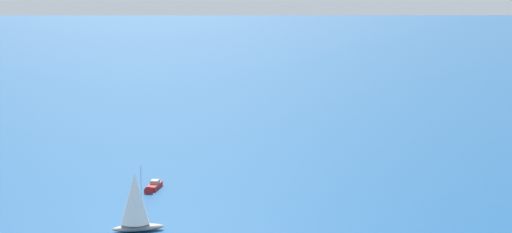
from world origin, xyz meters
name	(u,v)px	position (x,y,z in m)	size (l,w,h in m)	color
sailboat_offshore	(135,202)	(4.43, -29.52, 6.05)	(10.35, 7.90, 13.25)	#9E9993
motorboat_ahead	(153,187)	(-19.72, -54.88, 0.68)	(8.28, 6.95, 2.51)	#B21E1E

